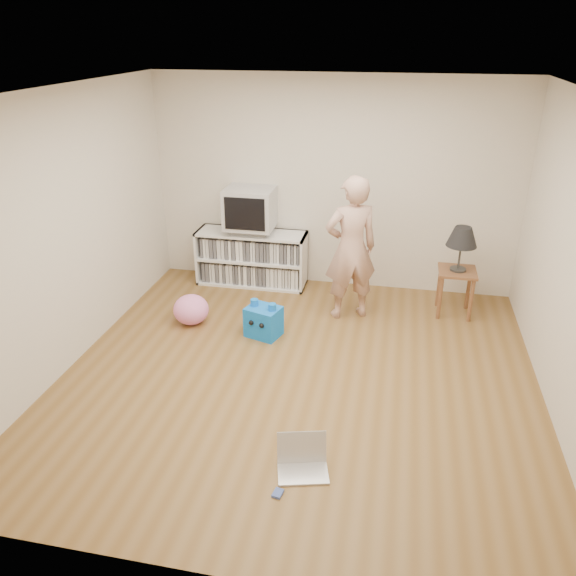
# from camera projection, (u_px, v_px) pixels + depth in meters

# --- Properties ---
(ground) EXTENTS (4.50, 4.50, 0.00)m
(ground) POSITION_uv_depth(u_px,v_px,m) (299.00, 376.00, 5.42)
(ground) COLOR brown
(ground) RESTS_ON ground
(walls) EXTENTS (4.52, 4.52, 2.60)m
(walls) POSITION_uv_depth(u_px,v_px,m) (300.00, 250.00, 4.87)
(walls) COLOR silver
(walls) RESTS_ON ground
(ceiling) EXTENTS (4.50, 4.50, 0.01)m
(ceiling) POSITION_uv_depth(u_px,v_px,m) (301.00, 92.00, 4.32)
(ceiling) COLOR white
(ceiling) RESTS_ON walls
(media_unit) EXTENTS (1.40, 0.45, 0.70)m
(media_unit) POSITION_uv_depth(u_px,v_px,m) (252.00, 258.00, 7.26)
(media_unit) COLOR white
(media_unit) RESTS_ON ground
(dvd_deck) EXTENTS (0.45, 0.35, 0.07)m
(dvd_deck) POSITION_uv_depth(u_px,v_px,m) (251.00, 230.00, 7.09)
(dvd_deck) COLOR gray
(dvd_deck) RESTS_ON media_unit
(crt_tv) EXTENTS (0.60, 0.53, 0.50)m
(crt_tv) POSITION_uv_depth(u_px,v_px,m) (250.00, 208.00, 6.96)
(crt_tv) COLOR #B4B4BA
(crt_tv) RESTS_ON dvd_deck
(side_table) EXTENTS (0.42, 0.42, 0.55)m
(side_table) POSITION_uv_depth(u_px,v_px,m) (456.00, 281.00, 6.43)
(side_table) COLOR brown
(side_table) RESTS_ON ground
(table_lamp) EXTENTS (0.34, 0.34, 0.52)m
(table_lamp) POSITION_uv_depth(u_px,v_px,m) (462.00, 238.00, 6.21)
(table_lamp) COLOR #333333
(table_lamp) RESTS_ON side_table
(person) EXTENTS (0.71, 0.61, 1.66)m
(person) POSITION_uv_depth(u_px,v_px,m) (351.00, 249.00, 6.22)
(person) COLOR tan
(person) RESTS_ON ground
(laptop) EXTENTS (0.44, 0.39, 0.26)m
(laptop) POSITION_uv_depth(u_px,v_px,m) (302.00, 460.00, 4.26)
(laptop) COLOR silver
(laptop) RESTS_ON ground
(playing_cards) EXTENTS (0.08, 0.10, 0.02)m
(playing_cards) POSITION_uv_depth(u_px,v_px,m) (278.00, 493.00, 4.04)
(playing_cards) COLOR #425AB0
(playing_cards) RESTS_ON ground
(plush_blue) EXTENTS (0.42, 0.37, 0.41)m
(plush_blue) POSITION_uv_depth(u_px,v_px,m) (263.00, 321.00, 6.06)
(plush_blue) COLOR blue
(plush_blue) RESTS_ON ground
(plush_pink) EXTENTS (0.52, 0.52, 0.34)m
(plush_pink) POSITION_uv_depth(u_px,v_px,m) (191.00, 310.00, 6.32)
(plush_pink) COLOR pink
(plush_pink) RESTS_ON ground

